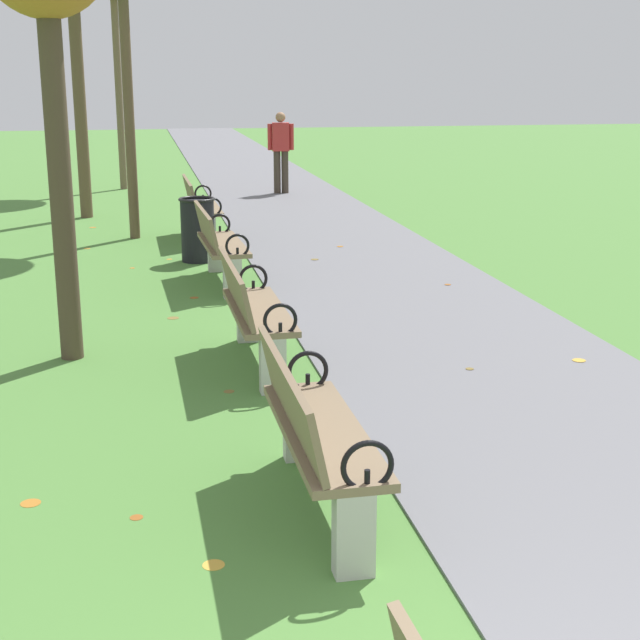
{
  "coord_description": "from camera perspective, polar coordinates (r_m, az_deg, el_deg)",
  "views": [
    {
      "loc": [
        -1.41,
        -1.66,
        2.45
      ],
      "look_at": [
        -0.05,
        5.33,
        0.55
      ],
      "focal_mm": 52.71,
      "sensor_mm": 36.0,
      "label": 1
    }
  ],
  "objects": [
    {
      "name": "trash_bin",
      "position": [
        12.5,
        -7.43,
        5.48
      ],
      "size": [
        0.48,
        0.48,
        0.84
      ],
      "color": "black",
      "rests_on": "ground"
    },
    {
      "name": "scattered_leaves",
      "position": [
        8.35,
        -3.77,
        -2.09
      ],
      "size": [
        4.55,
        17.13,
        0.02
      ],
      "color": "brown",
      "rests_on": "ground"
    },
    {
      "name": "pedestrian_walking",
      "position": [
        19.29,
        -2.39,
        10.39
      ],
      "size": [
        0.53,
        0.25,
        1.62
      ],
      "color": "#3D3328",
      "rests_on": "paved_walkway"
    },
    {
      "name": "paved_walkway",
      "position": [
        20.01,
        -2.94,
        7.9
      ],
      "size": [
        2.78,
        44.0,
        0.02
      ],
      "primitive_type": "cube",
      "color": "slate",
      "rests_on": "ground"
    },
    {
      "name": "park_bench_4",
      "position": [
        11.07,
        -6.17,
        4.63
      ],
      "size": [
        0.53,
        1.62,
        0.9
      ],
      "color": "#7A664C",
      "rests_on": "ground"
    },
    {
      "name": "park_bench_2",
      "position": [
        5.31,
        -0.38,
        -6.76
      ],
      "size": [
        0.49,
        1.61,
        0.9
      ],
      "color": "#7A664C",
      "rests_on": "ground"
    },
    {
      "name": "park_bench_3",
      "position": [
        7.95,
        -4.12,
        0.59
      ],
      "size": [
        0.49,
        1.61,
        0.9
      ],
      "color": "#7A664C",
      "rests_on": "ground"
    },
    {
      "name": "park_bench_5",
      "position": [
        14.12,
        -7.29,
        6.81
      ],
      "size": [
        0.49,
        1.61,
        0.9
      ],
      "color": "#7A664C",
      "rests_on": "ground"
    }
  ]
}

